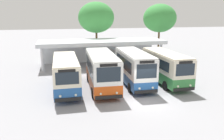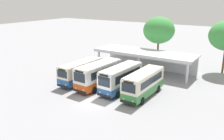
# 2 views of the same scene
# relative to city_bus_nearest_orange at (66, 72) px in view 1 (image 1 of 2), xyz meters

# --- Properties ---
(ground_plane) EXTENTS (180.00, 180.00, 0.00)m
(ground_plane) POSITION_rel_city_bus_nearest_orange_xyz_m (6.07, -4.76, -1.69)
(ground_plane) COLOR #939399
(city_bus_nearest_orange) EXTENTS (2.30, 7.89, 3.04)m
(city_bus_nearest_orange) POSITION_rel_city_bus_nearest_orange_xyz_m (0.00, 0.00, 0.00)
(city_bus_nearest_orange) COLOR black
(city_bus_nearest_orange) RESTS_ON ground
(city_bus_second_in_row) EXTENTS (2.70, 7.98, 3.35)m
(city_bus_second_in_row) POSITION_rel_city_bus_nearest_orange_xyz_m (3.32, -0.21, 0.16)
(city_bus_second_in_row) COLOR black
(city_bus_second_in_row) RESTS_ON ground
(city_bus_middle_cream) EXTENTS (2.48, 7.63, 3.32)m
(city_bus_middle_cream) POSITION_rel_city_bus_nearest_orange_xyz_m (6.64, 0.17, 0.14)
(city_bus_middle_cream) COLOR black
(city_bus_middle_cream) RESTS_ON ground
(city_bus_fourth_amber) EXTENTS (2.28, 7.77, 3.16)m
(city_bus_fourth_amber) POSITION_rel_city_bus_nearest_orange_xyz_m (9.96, 0.09, 0.06)
(city_bus_fourth_amber) COLOR black
(city_bus_fourth_amber) RESTS_ON ground
(terminal_canopy) EXTENTS (16.93, 5.18, 3.40)m
(terminal_canopy) POSITION_rel_city_bus_nearest_orange_xyz_m (5.27, 10.53, 0.93)
(terminal_canopy) COLOR silver
(terminal_canopy) RESTS_ON ground
(waiting_chair_end_by_column) EXTENTS (0.45, 0.45, 0.86)m
(waiting_chair_end_by_column) POSITION_rel_city_bus_nearest_orange_xyz_m (3.46, 9.47, -1.17)
(waiting_chair_end_by_column) COLOR slate
(waiting_chair_end_by_column) RESTS_ON ground
(waiting_chair_second_from_end) EXTENTS (0.45, 0.45, 0.86)m
(waiting_chair_second_from_end) POSITION_rel_city_bus_nearest_orange_xyz_m (4.08, 9.43, -1.17)
(waiting_chair_second_from_end) COLOR slate
(waiting_chair_second_from_end) RESTS_ON ground
(waiting_chair_middle_seat) EXTENTS (0.45, 0.45, 0.86)m
(waiting_chair_middle_seat) POSITION_rel_city_bus_nearest_orange_xyz_m (4.71, 9.45, -1.17)
(waiting_chair_middle_seat) COLOR slate
(waiting_chair_middle_seat) RESTS_ON ground
(waiting_chair_fourth_seat) EXTENTS (0.45, 0.45, 0.86)m
(waiting_chair_fourth_seat) POSITION_rel_city_bus_nearest_orange_xyz_m (5.33, 9.41, -1.17)
(waiting_chair_fourth_seat) COLOR slate
(waiting_chair_fourth_seat) RESTS_ON ground
(waiting_chair_fifth_seat) EXTENTS (0.45, 0.45, 0.86)m
(waiting_chair_fifth_seat) POSITION_rel_city_bus_nearest_orange_xyz_m (5.95, 9.48, -1.17)
(waiting_chair_fifth_seat) COLOR slate
(waiting_chair_fifth_seat) RESTS_ON ground
(waiting_chair_far_end_seat) EXTENTS (0.45, 0.45, 0.86)m
(waiting_chair_far_end_seat) POSITION_rel_city_bus_nearest_orange_xyz_m (6.58, 9.44, -1.17)
(waiting_chair_far_end_seat) COLOR slate
(waiting_chair_far_end_seat) RESTS_ON ground
(roadside_tree_behind_canopy) EXTENTS (5.57, 5.57, 8.71)m
(roadside_tree_behind_canopy) POSITION_rel_city_bus_nearest_orange_xyz_m (5.41, 15.17, 4.63)
(roadside_tree_behind_canopy) COLOR brown
(roadside_tree_behind_canopy) RESTS_ON ground
(roadside_tree_east_of_canopy) EXTENTS (5.59, 5.59, 8.53)m
(roadside_tree_east_of_canopy) POSITION_rel_city_bus_nearest_orange_xyz_m (16.49, 16.11, 4.45)
(roadside_tree_east_of_canopy) COLOR brown
(roadside_tree_east_of_canopy) RESTS_ON ground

